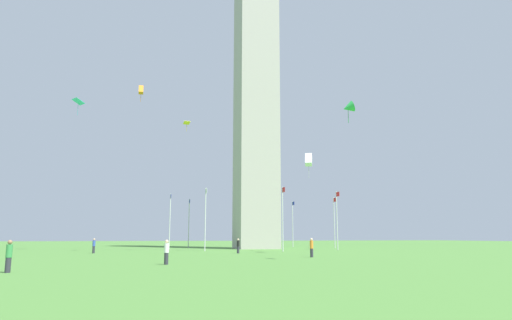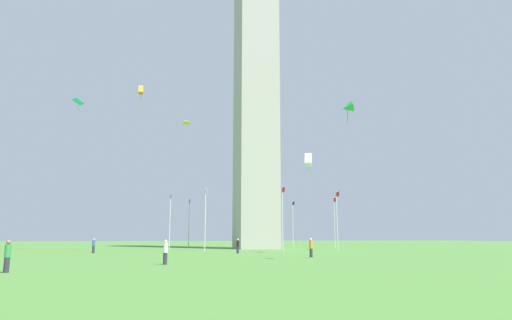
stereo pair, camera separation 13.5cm
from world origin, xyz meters
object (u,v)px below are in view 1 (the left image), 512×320
(obelisk_monument, at_px, (256,74))
(kite_green_delta, at_px, (348,108))
(person_green_shirt, at_px, (9,256))
(kite_yellow_diamond, at_px, (187,123))
(flagpole_e, at_px, (334,220))
(kite_orange_box, at_px, (141,90))
(flagpole_ne, at_px, (337,218))
(person_white_shirt, at_px, (166,252))
(flagpole_n, at_px, (283,216))
(person_black_shirt, at_px, (238,246))
(kite_cyan_diamond, at_px, (78,102))
(flagpole_sw, at_px, (189,221))
(person_orange_shirt, at_px, (312,248))
(flagpole_w, at_px, (170,219))
(flagpole_s, at_px, (238,222))
(flagpole_se, at_px, (293,222))
(person_blue_shirt, at_px, (94,246))
(kite_white_box, at_px, (309,160))
(flagpole_nw, at_px, (205,216))

(obelisk_monument, bearing_deg, kite_green_delta, -3.85)
(person_green_shirt, height_order, kite_yellow_diamond, kite_yellow_diamond)
(flagpole_e, bearing_deg, kite_orange_box, -68.10)
(flagpole_ne, bearing_deg, kite_orange_box, -83.21)
(person_white_shirt, bearing_deg, flagpole_n, 17.02)
(flagpole_ne, relative_size, person_black_shirt, 5.02)
(flagpole_ne, bearing_deg, kite_cyan_diamond, -99.63)
(flagpole_sw, relative_size, person_orange_shirt, 4.76)
(kite_green_delta, bearing_deg, flagpole_sw, -171.68)
(flagpole_e, bearing_deg, kite_yellow_diamond, -68.50)
(flagpole_w, distance_m, kite_green_delta, 40.36)
(flagpole_s, distance_m, person_black_shirt, 32.85)
(flagpole_ne, distance_m, flagpole_se, 19.08)
(kite_orange_box, bearing_deg, person_orange_shirt, 43.48)
(person_white_shirt, bearing_deg, flagpole_e, 12.82)
(flagpole_e, relative_size, person_blue_shirt, 4.98)
(person_white_shirt, bearing_deg, kite_yellow_diamond, 43.05)
(person_black_shirt, bearing_deg, person_green_shirt, 153.77)
(obelisk_monument, distance_m, flagpole_se, 27.72)
(flagpole_w, bearing_deg, kite_green_delta, 15.99)
(flagpole_s, distance_m, flagpole_w, 19.08)
(flagpole_s, bearing_deg, kite_orange_box, -35.15)
(obelisk_monument, bearing_deg, flagpole_ne, 44.83)
(kite_white_box, bearing_deg, kite_orange_box, -113.60)
(person_blue_shirt, bearing_deg, flagpole_ne, 1.07)
(flagpole_ne, bearing_deg, kite_green_delta, -22.96)
(person_blue_shirt, relative_size, kite_green_delta, 0.93)
(person_blue_shirt, relative_size, kite_yellow_diamond, 1.25)
(person_orange_shirt, bearing_deg, kite_yellow_diamond, 14.25)
(person_green_shirt, relative_size, person_orange_shirt, 0.98)
(person_orange_shirt, xyz_separation_m, kite_yellow_diamond, (-19.55, -9.84, 16.11))
(kite_white_box, bearing_deg, kite_green_delta, -10.87)
(kite_orange_box, bearing_deg, kite_green_delta, 32.38)
(flagpole_ne, height_order, person_white_shirt, flagpole_ne)
(person_black_shirt, height_order, kite_white_box, kite_white_box)
(flagpole_n, relative_size, person_white_shirt, 4.96)
(flagpole_se, height_order, kite_orange_box, kite_orange_box)
(person_orange_shirt, height_order, kite_green_delta, kite_green_delta)
(flagpole_nw, bearing_deg, person_blue_shirt, -72.37)
(flagpole_se, bearing_deg, kite_white_box, -16.06)
(person_green_shirt, height_order, person_black_shirt, person_green_shirt)
(flagpole_ne, relative_size, kite_orange_box, 3.83)
(flagpole_e, xyz_separation_m, kite_green_delta, (38.12, -16.06, 7.47))
(flagpole_e, xyz_separation_m, flagpole_sw, (-9.54, -23.04, 0.00))
(flagpole_e, relative_size, kite_yellow_diamond, 6.21)
(obelisk_monument, height_order, flagpole_se, obelisk_monument)
(flagpole_s, bearing_deg, flagpole_sw, -67.50)
(flagpole_w, relative_size, kite_yellow_diamond, 6.21)
(flagpole_e, bearing_deg, person_orange_shirt, -28.37)
(flagpole_e, distance_m, flagpole_s, 19.08)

